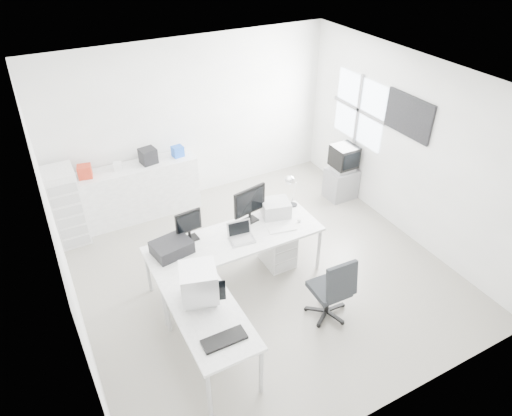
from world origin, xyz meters
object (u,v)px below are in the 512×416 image
office_chair (329,286)px  lcd_monitor_large (250,205)px  tv_cabinet (341,183)px  filing_cabinet (67,206)px  main_desk (236,259)px  inkjet_printer (172,247)px  laptop (242,234)px  sideboard (141,191)px  lcd_monitor_small (189,226)px  drawer_pedestal (277,246)px  crt_tv (344,159)px  laser_printer (276,208)px  crt_monitor (199,285)px  side_desk (211,337)px

office_chair → lcd_monitor_large: bearing=108.3°
tv_cabinet → filing_cabinet: (-4.50, 0.97, 0.35)m
main_desk → inkjet_printer: bearing=173.3°
laptop → office_chair: (0.70, -1.04, -0.37)m
main_desk → office_chair: bearing=-56.6°
sideboard → inkjet_printer: bearing=-94.4°
main_desk → lcd_monitor_small: size_ratio=5.36×
drawer_pedestal → crt_tv: size_ratio=1.20×
laptop → sideboard: 2.46m
lcd_monitor_large → laptop: lcd_monitor_large is taller
laptop → laser_printer: size_ratio=0.93×
crt_monitor → sideboard: 3.11m
filing_cabinet → laptop: bearing=-48.3°
lcd_monitor_large → laser_printer: size_ratio=1.39×
office_chair → side_desk: bearing=-179.4°
laptop → sideboard: laptop is taller
office_chair → crt_tv: crt_tv is taller
side_desk → office_chair: 1.61m
filing_cabinet → side_desk: bearing=-72.0°
tv_cabinet → filing_cabinet: filing_cabinet is taller
lcd_monitor_large → crt_tv: lcd_monitor_large is taller
sideboard → office_chair: bearing=-66.7°
crt_monitor → inkjet_printer: bearing=106.1°
main_desk → filing_cabinet: (-1.87, 2.06, 0.25)m
side_desk → inkjet_printer: inkjet_printer is taller
lcd_monitor_small → laptop: size_ratio=1.24×
crt_monitor → sideboard: size_ratio=0.25×
side_desk → filing_cabinet: size_ratio=1.12×
crt_tv → sideboard: (-3.32, 1.12, -0.30)m
drawer_pedestal → crt_monitor: size_ratio=1.28×
inkjet_printer → tv_cabinet: 3.66m
drawer_pedestal → crt_tv: 2.24m
inkjet_printer → side_desk: bearing=-100.0°
lcd_monitor_small → lcd_monitor_large: size_ratio=0.83×
lcd_monitor_large → crt_tv: size_ratio=1.08×
laser_printer → crt_monitor: crt_monitor is taller
drawer_pedestal → sideboard: sideboard is taller
crt_monitor → side_desk: bearing=-73.9°
laptop → filing_cabinet: (-1.92, 2.16, -0.24)m
lcd_monitor_large → office_chair: size_ratio=0.55×
lcd_monitor_large → laptop: bearing=-142.2°
main_desk → laser_printer: bearing=16.3°
side_desk → office_chair: office_chair is taller
laptop → tv_cabinet: bearing=31.6°
office_chair → tv_cabinet: office_chair is taller
side_desk → inkjet_printer: (0.00, 1.20, 0.46)m
lcd_monitor_large → laser_printer: lcd_monitor_large is taller
laptop → filing_cabinet: size_ratio=0.29×
inkjet_printer → sideboard: 2.15m
lcd_monitor_small → tv_cabinet: 3.36m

